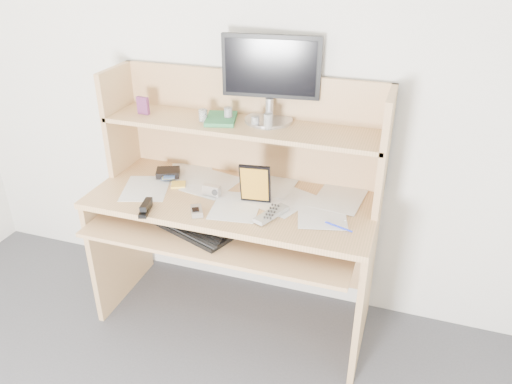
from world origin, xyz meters
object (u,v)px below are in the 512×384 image
(monitor, at_px, (271,76))
(keyboard, at_px, (190,228))
(tv_remote, at_px, (271,214))
(game_case, at_px, (255,184))
(desk, at_px, (238,200))

(monitor, bearing_deg, keyboard, -126.87)
(keyboard, distance_m, monitor, 0.81)
(tv_remote, distance_m, game_case, 0.17)
(desk, bearing_deg, tv_remote, -40.08)
(keyboard, bearing_deg, monitor, 80.99)
(desk, height_order, monitor, monitor)
(game_case, bearing_deg, monitor, 85.04)
(monitor, bearing_deg, tv_remote, -78.24)
(desk, distance_m, keyboard, 0.31)
(desk, distance_m, monitor, 0.64)
(keyboard, relative_size, monitor, 0.96)
(monitor, bearing_deg, desk, -132.06)
(game_case, relative_size, monitor, 0.43)
(desk, xyz_separation_m, game_case, (0.13, -0.11, 0.16))
(tv_remote, bearing_deg, desk, 163.53)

